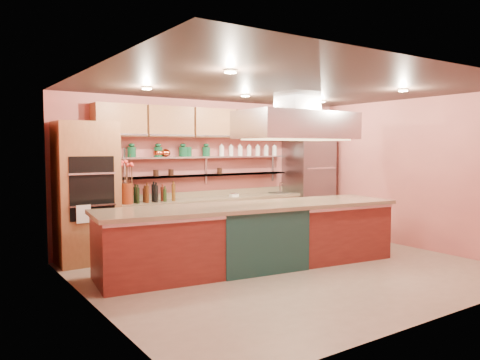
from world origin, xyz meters
TOP-DOWN VIEW (x-y plane):
  - floor at (0.00, 0.00)m, footprint 6.00×5.00m
  - ceiling at (0.00, 0.00)m, footprint 6.00×5.00m
  - wall_back at (0.00, 2.50)m, footprint 6.00×0.04m
  - wall_front at (0.00, -2.50)m, footprint 6.00×0.04m
  - wall_left at (-3.00, 0.00)m, footprint 0.04×5.00m
  - wall_right at (3.00, 0.00)m, footprint 0.04×5.00m
  - oven_stack at (-2.45, 2.18)m, footprint 0.95×0.64m
  - refrigerator at (2.35, 2.14)m, footprint 0.95×0.72m
  - back_counter at (-0.05, 2.20)m, footprint 3.84×0.64m
  - wall_shelf_lower at (-0.05, 2.37)m, footprint 3.60×0.26m
  - wall_shelf_upper at (-0.05, 2.37)m, footprint 3.60×0.26m
  - upper_cabinets at (0.00, 2.32)m, footprint 4.60×0.36m
  - range_hood at (0.52, 0.45)m, footprint 2.00×1.00m
  - ceiling_downlights at (0.00, 0.20)m, footprint 4.00×2.80m
  - island at (-0.38, 0.45)m, footprint 4.87×1.67m
  - flower_vase at (-1.78, 2.15)m, footprint 0.22×0.22m
  - oil_bottle_cluster at (-1.27, 2.15)m, footprint 0.81×0.32m
  - kitchen_scale at (0.40, 2.15)m, footprint 0.18×0.16m
  - bar_faucet at (1.63, 2.25)m, footprint 0.03×0.03m
  - copper_kettle at (-0.95, 2.37)m, footprint 0.18×0.18m
  - green_canister at (-0.50, 2.37)m, footprint 0.19×0.19m

SIDE VIEW (x-z plane):
  - floor at x=0.00m, z-range -0.02..0.00m
  - back_counter at x=-0.05m, z-range 0.00..0.93m
  - island at x=-0.38m, z-range 0.00..1.00m
  - kitchen_scale at x=0.40m, z-range 0.93..1.01m
  - bar_faucet at x=1.63m, z-range 0.93..1.14m
  - refrigerator at x=2.35m, z-range 0.00..2.10m
  - oil_bottle_cluster at x=-1.27m, z-range 0.93..1.18m
  - flower_vase at x=-1.78m, z-range 0.93..1.28m
  - oven_stack at x=-2.45m, z-range 0.00..2.30m
  - wall_shelf_lower at x=-0.05m, z-range 1.34..1.36m
  - wall_back at x=0.00m, z-range 0.00..2.80m
  - wall_front at x=0.00m, z-range 0.00..2.80m
  - wall_left at x=-3.00m, z-range 0.00..2.80m
  - wall_right at x=3.00m, z-range 0.00..2.80m
  - wall_shelf_upper at x=-0.05m, z-range 1.69..1.71m
  - copper_kettle at x=-0.95m, z-range 1.71..1.86m
  - green_canister at x=-0.50m, z-range 1.71..1.89m
  - range_hood at x=0.52m, z-range 2.02..2.48m
  - upper_cabinets at x=0.00m, z-range 2.08..2.62m
  - ceiling_downlights at x=0.00m, z-range 2.76..2.78m
  - ceiling at x=0.00m, z-range 2.79..2.81m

